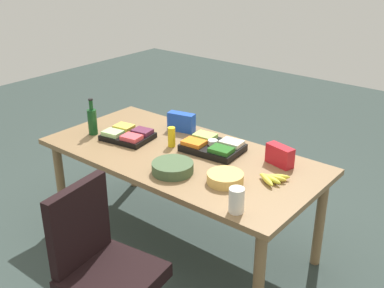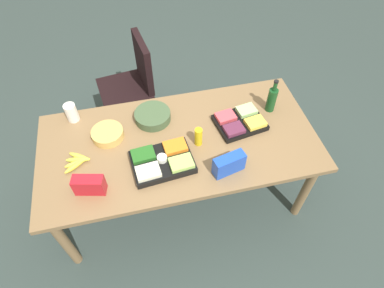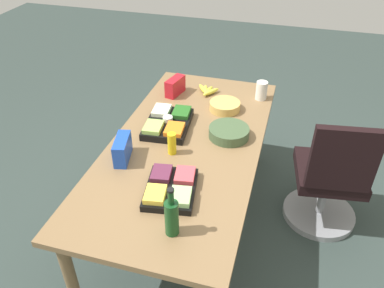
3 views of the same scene
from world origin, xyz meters
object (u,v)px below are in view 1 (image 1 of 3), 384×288
at_px(fruit_platter, 128,135).
at_px(chip_bag_blue, 181,122).
at_px(veggie_tray, 213,146).
at_px(banana_bunch, 272,178).
at_px(wine_bottle, 92,121).
at_px(office_chair, 107,285).
at_px(mayo_jar, 236,200).
at_px(chip_bag_red, 280,155).
at_px(salad_bowl, 173,167).
at_px(mustard_bottle, 172,137).
at_px(chip_bowl, 225,178).
at_px(conference_table, 181,163).

bearing_deg(fruit_platter, chip_bag_blue, 61.37).
relative_size(veggie_tray, banana_bunch, 2.23).
bearing_deg(fruit_platter, wine_bottle, -160.12).
height_order(office_chair, mayo_jar, office_chair).
relative_size(chip_bag_blue, chip_bag_red, 1.10).
bearing_deg(salad_bowl, mustard_bottle, 132.19).
distance_m(chip_bowl, chip_bag_red, 0.47).
xyz_separation_m(chip_bag_blue, mayo_jar, (1.04, -0.74, -0.00)).
distance_m(salad_bowl, chip_bag_blue, 0.74).
relative_size(veggie_tray, wine_bottle, 1.51).
xyz_separation_m(fruit_platter, mayo_jar, (1.25, -0.35, 0.04)).
xyz_separation_m(wine_bottle, mustard_bottle, (0.64, 0.21, -0.04)).
xyz_separation_m(chip_bowl, chip_bag_red, (0.14, 0.45, 0.04)).
relative_size(chip_bowl, chip_bag_blue, 1.07).
bearing_deg(veggie_tray, chip_bag_blue, 160.25).
height_order(mustard_bottle, chip_bag_blue, same).
height_order(chip_bowl, mustard_bottle, mustard_bottle).
bearing_deg(office_chair, mayo_jar, 52.52).
height_order(banana_bunch, mustard_bottle, mustard_bottle).
relative_size(banana_bunch, chip_bag_blue, 0.91).
height_order(veggie_tray, chip_bag_red, chip_bag_red).
xyz_separation_m(banana_bunch, mustard_bottle, (-0.87, 0.02, 0.05)).
height_order(mustard_bottle, chip_bag_red, mustard_bottle).
relative_size(office_chair, chip_bag_red, 4.88).
distance_m(wine_bottle, chip_bag_blue, 0.70).
relative_size(office_chair, chip_bag_blue, 4.44).
relative_size(veggie_tray, fruit_platter, 1.11).
distance_m(banana_bunch, chip_bag_blue, 1.05).
height_order(chip_bag_blue, mayo_jar, same).
height_order(fruit_platter, mustard_bottle, mustard_bottle).
relative_size(chip_bowl, salad_bowl, 0.85).
xyz_separation_m(office_chair, mayo_jar, (0.46, 0.60, 0.45)).
bearing_deg(salad_bowl, chip_bag_blue, 125.69).
height_order(chip_bowl, wine_bottle, wine_bottle).
distance_m(office_chair, chip_bowl, 0.97).
bearing_deg(conference_table, mayo_jar, -28.07).
distance_m(office_chair, salad_bowl, 0.86).
bearing_deg(mustard_bottle, veggie_tray, 23.78).
xyz_separation_m(conference_table, mayo_jar, (0.76, -0.40, 0.15)).
bearing_deg(fruit_platter, mayo_jar, -15.57).
bearing_deg(chip_bag_red, chip_bag_blue, 176.89).
distance_m(fruit_platter, chip_bag_blue, 0.45).
bearing_deg(wine_bottle, fruit_platter, 19.88).
distance_m(banana_bunch, mayo_jar, 0.45).
xyz_separation_m(conference_table, fruit_platter, (-0.49, -0.06, 0.11)).
bearing_deg(mayo_jar, chip_bag_blue, 144.43).
bearing_deg(chip_bowl, wine_bottle, 179.98).
height_order(office_chair, veggie_tray, office_chair).
xyz_separation_m(office_chair, chip_bag_red, (0.35, 1.29, 0.45)).
relative_size(veggie_tray, mustard_bottle, 2.96).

